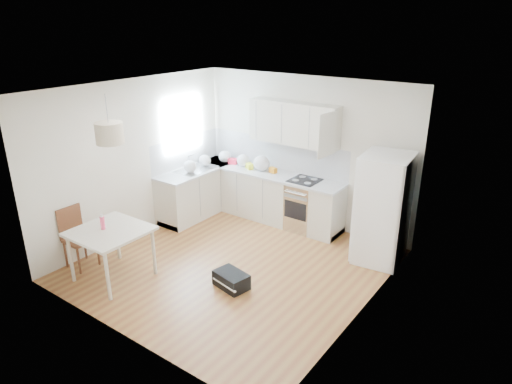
% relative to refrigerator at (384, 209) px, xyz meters
% --- Properties ---
extents(floor, '(4.20, 4.20, 0.00)m').
position_rel_refrigerator_xyz_m(floor, '(-1.75, -1.55, -0.86)').
color(floor, brown).
rests_on(floor, ground).
extents(ceiling, '(4.20, 4.20, 0.00)m').
position_rel_refrigerator_xyz_m(ceiling, '(-1.75, -1.55, 1.84)').
color(ceiling, white).
rests_on(ceiling, wall_back).
extents(wall_back, '(4.20, 0.00, 4.20)m').
position_rel_refrigerator_xyz_m(wall_back, '(-1.75, 0.55, 0.49)').
color(wall_back, silver).
rests_on(wall_back, floor).
extents(wall_left, '(0.00, 4.20, 4.20)m').
position_rel_refrigerator_xyz_m(wall_left, '(-3.85, -1.55, 0.49)').
color(wall_left, silver).
rests_on(wall_left, floor).
extents(wall_right, '(0.00, 4.20, 4.20)m').
position_rel_refrigerator_xyz_m(wall_right, '(0.35, -1.55, 0.49)').
color(wall_right, silver).
rests_on(wall_right, floor).
extents(window_glassblock, '(0.02, 1.00, 1.00)m').
position_rel_refrigerator_xyz_m(window_glassblock, '(-3.84, -0.40, 0.89)').
color(window_glassblock, '#BFE0F9').
rests_on(window_glassblock, wall_left).
extents(cabinets_back, '(3.00, 0.60, 0.88)m').
position_rel_refrigerator_xyz_m(cabinets_back, '(-2.35, 0.25, -0.42)').
color(cabinets_back, beige).
rests_on(cabinets_back, floor).
extents(cabinets_left, '(0.60, 1.80, 0.88)m').
position_rel_refrigerator_xyz_m(cabinets_left, '(-3.55, -0.35, -0.42)').
color(cabinets_left, beige).
rests_on(cabinets_left, floor).
extents(counter_back, '(3.02, 0.64, 0.04)m').
position_rel_refrigerator_xyz_m(counter_back, '(-2.35, 0.25, 0.04)').
color(counter_back, '#B2B5B8').
rests_on(counter_back, cabinets_back).
extents(counter_left, '(0.64, 1.82, 0.04)m').
position_rel_refrigerator_xyz_m(counter_left, '(-3.55, -0.35, 0.04)').
color(counter_left, '#B2B5B8').
rests_on(counter_left, cabinets_left).
extents(backsplash_back, '(3.00, 0.01, 0.58)m').
position_rel_refrigerator_xyz_m(backsplash_back, '(-2.35, 0.54, 0.35)').
color(backsplash_back, silver).
rests_on(backsplash_back, wall_back).
extents(backsplash_left, '(0.01, 1.80, 0.58)m').
position_rel_refrigerator_xyz_m(backsplash_left, '(-3.84, -0.35, 0.35)').
color(backsplash_left, silver).
rests_on(backsplash_left, wall_left).
extents(upper_cabinets, '(1.70, 0.32, 0.75)m').
position_rel_refrigerator_xyz_m(upper_cabinets, '(-1.90, 0.39, 1.02)').
color(upper_cabinets, beige).
rests_on(upper_cabinets, wall_back).
extents(range_oven, '(0.50, 0.61, 0.88)m').
position_rel_refrigerator_xyz_m(range_oven, '(-1.55, 0.25, -0.42)').
color(range_oven, silver).
rests_on(range_oven, floor).
extents(sink, '(0.50, 0.80, 0.16)m').
position_rel_refrigerator_xyz_m(sink, '(-3.55, -0.40, 0.06)').
color(sink, silver).
rests_on(sink, counter_left).
extents(refrigerator, '(0.91, 0.94, 1.71)m').
position_rel_refrigerator_xyz_m(refrigerator, '(0.00, 0.00, 0.00)').
color(refrigerator, white).
rests_on(refrigerator, floor).
extents(dining_table, '(0.99, 0.99, 0.78)m').
position_rel_refrigerator_xyz_m(dining_table, '(-2.95, -2.86, -0.17)').
color(dining_table, beige).
rests_on(dining_table, floor).
extents(dining_chair, '(0.40, 0.40, 0.94)m').
position_rel_refrigerator_xyz_m(dining_chair, '(-3.62, -2.94, -0.38)').
color(dining_chair, '#4D2B17').
rests_on(dining_chair, floor).
extents(drink_bottle, '(0.08, 0.08, 0.23)m').
position_rel_refrigerator_xyz_m(drink_bottle, '(-3.05, -2.89, 0.04)').
color(drink_bottle, '#F14267').
rests_on(drink_bottle, dining_table).
extents(gym_bag, '(0.54, 0.41, 0.23)m').
position_rel_refrigerator_xyz_m(gym_bag, '(-1.38, -2.05, -0.74)').
color(gym_bag, black).
rests_on(gym_bag, floor).
extents(pendant_lamp, '(0.47, 0.47, 0.29)m').
position_rel_refrigerator_xyz_m(pendant_lamp, '(-2.85, -2.75, 1.32)').
color(pendant_lamp, beige).
rests_on(pendant_lamp, ceiling).
extents(grocery_bag_a, '(0.26, 0.22, 0.23)m').
position_rel_refrigerator_xyz_m(grocery_bag_a, '(-3.39, 0.27, 0.18)').
color(grocery_bag_a, silver).
rests_on(grocery_bag_a, counter_back).
extents(grocery_bag_b, '(0.27, 0.23, 0.24)m').
position_rel_refrigerator_xyz_m(grocery_bag_b, '(-2.92, 0.26, 0.18)').
color(grocery_bag_b, silver).
rests_on(grocery_bag_b, counter_back).
extents(grocery_bag_c, '(0.32, 0.27, 0.29)m').
position_rel_refrigerator_xyz_m(grocery_bag_c, '(-2.50, 0.26, 0.21)').
color(grocery_bag_c, silver).
rests_on(grocery_bag_c, counter_back).
extents(grocery_bag_d, '(0.24, 0.21, 0.22)m').
position_rel_refrigerator_xyz_m(grocery_bag_d, '(-3.55, -0.14, 0.17)').
color(grocery_bag_d, silver).
rests_on(grocery_bag_d, counter_back).
extents(grocery_bag_e, '(0.26, 0.22, 0.23)m').
position_rel_refrigerator_xyz_m(grocery_bag_e, '(-3.50, -0.60, 0.18)').
color(grocery_bag_e, silver).
rests_on(grocery_bag_e, counter_left).
extents(snack_orange, '(0.16, 0.12, 0.10)m').
position_rel_refrigerator_xyz_m(snack_orange, '(-2.25, 0.28, 0.11)').
color(snack_orange, orange).
rests_on(snack_orange, counter_back).
extents(snack_yellow, '(0.19, 0.17, 0.11)m').
position_rel_refrigerator_xyz_m(snack_yellow, '(-2.74, 0.22, 0.12)').
color(snack_yellow, yellow).
rests_on(snack_yellow, counter_back).
extents(snack_red, '(0.18, 0.13, 0.11)m').
position_rel_refrigerator_xyz_m(snack_red, '(-3.19, 0.27, 0.12)').
color(snack_red, '#B31629').
rests_on(snack_red, counter_back).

